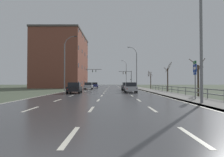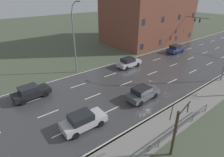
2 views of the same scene
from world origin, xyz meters
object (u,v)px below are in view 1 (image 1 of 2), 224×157
(street_lamp_distant, at_px, (127,73))
(highway_sign, at_px, (196,75))
(street_lamp_foreground, at_px, (200,28))
(car_mid_centre, at_px, (89,86))
(traffic_signal_right, at_px, (129,76))
(car_far_right, at_px, (96,85))
(car_near_right, at_px, (76,88))
(street_lamp_midground, at_px, (137,68))
(brick_building, at_px, (64,61))
(traffic_signal_left, at_px, (90,74))
(car_near_left, at_px, (128,86))
(car_far_left, at_px, (131,87))
(street_lamp_left_bank, at_px, (66,64))

(street_lamp_distant, bearing_deg, highway_sign, -89.22)
(street_lamp_foreground, distance_m, car_mid_centre, 31.32)
(traffic_signal_right, height_order, car_far_right, traffic_signal_right)
(street_lamp_distant, height_order, car_far_right, street_lamp_distant)
(highway_sign, height_order, car_near_right, highway_sign)
(car_far_right, distance_m, car_near_right, 28.07)
(street_lamp_midground, relative_size, street_lamp_distant, 0.95)
(car_near_right, relative_size, brick_building, 0.21)
(traffic_signal_right, distance_m, traffic_signal_left, 13.44)
(street_lamp_midground, distance_m, car_far_right, 13.67)
(highway_sign, xyz_separation_m, traffic_signal_left, (-14.91, 47.05, 2.10))
(street_lamp_distant, bearing_deg, car_near_left, -94.15)
(car_far_left, bearing_deg, car_near_right, -164.54)
(street_lamp_left_bank, height_order, car_near_left, street_lamp_left_bank)
(street_lamp_distant, height_order, highway_sign, street_lamp_distant)
(traffic_signal_right, distance_m, car_far_left, 36.40)
(car_near_left, relative_size, brick_building, 0.21)
(car_far_left, relative_size, car_far_right, 0.99)
(traffic_signal_right, relative_size, car_far_right, 1.35)
(car_near_right, bearing_deg, car_near_left, 47.02)
(street_lamp_midground, height_order, highway_sign, street_lamp_midground)
(street_lamp_distant, distance_m, car_far_right, 31.47)
(traffic_signal_left, bearing_deg, street_lamp_distant, 55.67)
(street_lamp_midground, bearing_deg, traffic_signal_right, 92.25)
(car_near_right, distance_m, car_near_left, 12.82)
(car_near_right, bearing_deg, street_lamp_foreground, -52.03)
(street_lamp_distant, relative_size, car_near_right, 2.73)
(traffic_signal_left, height_order, car_near_left, traffic_signal_left)
(car_near_left, bearing_deg, street_lamp_distant, 83.79)
(street_lamp_midground, bearing_deg, street_lamp_distant, 89.97)
(traffic_signal_left, distance_m, car_far_left, 36.25)
(street_lamp_midground, height_order, brick_building, brick_building)
(street_lamp_left_bank, height_order, car_far_left, street_lamp_left_bank)
(car_far_left, bearing_deg, traffic_signal_left, 108.39)
(street_lamp_distant, xyz_separation_m, highway_sign, (0.92, -67.52, -3.40))
(street_lamp_midground, relative_size, car_mid_centre, 2.63)
(street_lamp_distant, bearing_deg, brick_building, -129.47)
(street_lamp_foreground, relative_size, traffic_signal_left, 1.78)
(highway_sign, height_order, car_far_left, highway_sign)
(car_near_left, bearing_deg, car_far_left, -92.08)
(traffic_signal_left, distance_m, car_mid_centre, 21.55)
(street_lamp_foreground, xyz_separation_m, street_lamp_distant, (0.00, 70.33, 0.15))
(traffic_signal_right, distance_m, car_near_right, 39.88)
(highway_sign, distance_m, car_mid_centre, 28.82)
(highway_sign, relative_size, traffic_signal_right, 0.61)
(highway_sign, relative_size, car_mid_centre, 0.84)
(street_lamp_left_bank, relative_size, car_mid_centre, 2.48)
(car_near_left, bearing_deg, traffic_signal_right, 82.37)
(highway_sign, distance_m, traffic_signal_left, 49.40)
(brick_building, bearing_deg, street_lamp_distant, 50.53)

